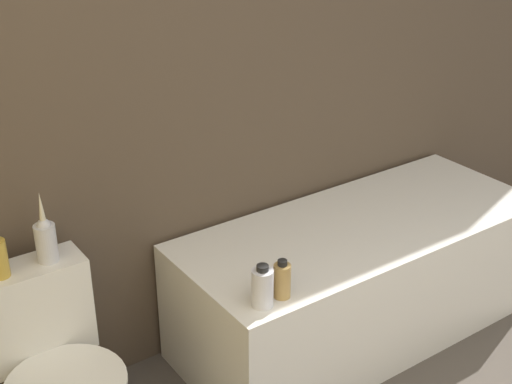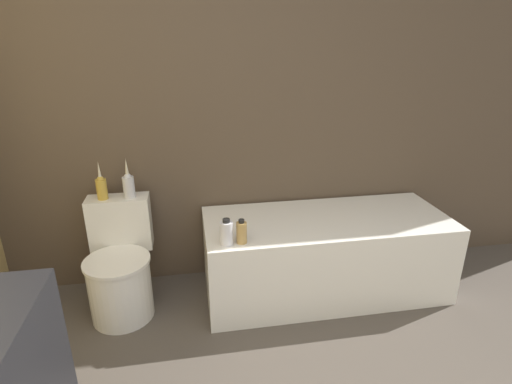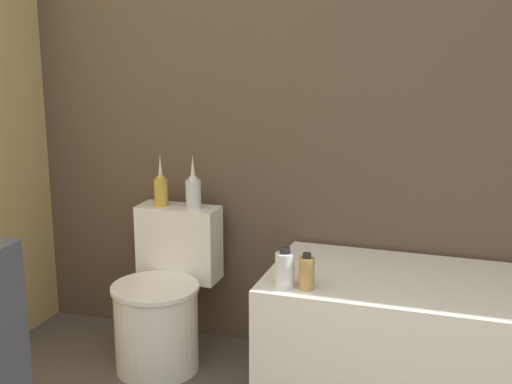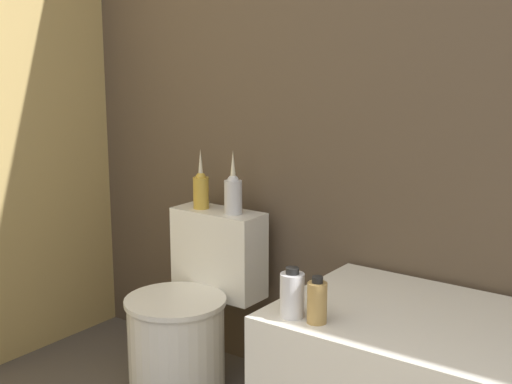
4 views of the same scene
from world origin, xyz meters
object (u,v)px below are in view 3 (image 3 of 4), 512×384
(toilet, at_px, (163,302))
(shampoo_bottle_short, at_px, (307,273))
(vase_silver, at_px, (193,190))
(shampoo_bottle_tall, at_px, (285,269))
(bathtub, at_px, (465,348))
(vase_gold, at_px, (161,189))

(toilet, height_order, shampoo_bottle_short, toilet)
(vase_silver, bearing_deg, toilet, -113.39)
(toilet, distance_m, vase_silver, 0.55)
(toilet, distance_m, shampoo_bottle_short, 0.86)
(vase_silver, relative_size, shampoo_bottle_short, 1.75)
(shampoo_bottle_tall, bearing_deg, toilet, 158.66)
(shampoo_bottle_tall, bearing_deg, bathtub, 19.48)
(shampoo_bottle_tall, xyz_separation_m, shampoo_bottle_short, (0.09, 0.00, -0.01))
(vase_gold, xyz_separation_m, shampoo_bottle_short, (0.84, -0.44, -0.18))
(toilet, height_order, shampoo_bottle_tall, shampoo_bottle_tall)
(bathtub, height_order, shampoo_bottle_short, shampoo_bottle_short)
(vase_gold, relative_size, shampoo_bottle_tall, 1.55)
(vase_gold, height_order, shampoo_bottle_short, vase_gold)
(vase_gold, xyz_separation_m, shampoo_bottle_tall, (0.75, -0.45, -0.17))
(bathtub, distance_m, vase_silver, 1.40)
(bathtub, distance_m, vase_gold, 1.56)
(bathtub, relative_size, shampoo_bottle_short, 11.02)
(bathtub, bearing_deg, vase_silver, 170.98)
(vase_silver, bearing_deg, shampoo_bottle_tall, -37.84)
(toilet, distance_m, shampoo_bottle_tall, 0.79)
(vase_gold, distance_m, shampoo_bottle_tall, 0.89)
(vase_gold, xyz_separation_m, vase_silver, (0.17, 0.01, 0.00))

